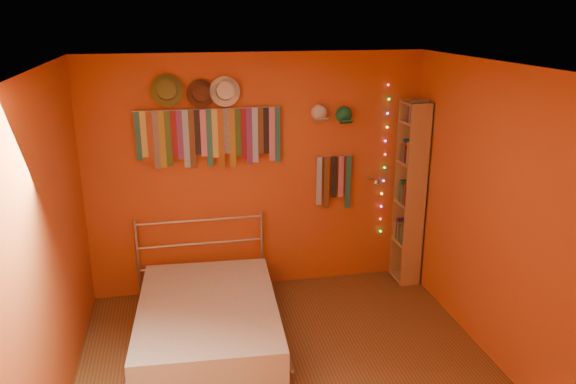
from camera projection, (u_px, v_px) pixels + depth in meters
ground at (292, 380)px, 4.59m from camera, size 3.50×3.50×0.00m
back_wall at (258, 175)px, 5.84m from camera, size 3.50×0.02×2.50m
right_wall at (504, 222)px, 4.54m from camera, size 0.02×3.50×2.50m
left_wall at (45, 258)px, 3.87m from camera, size 0.02×3.50×2.50m
ceiling at (293, 69)px, 3.82m from camera, size 3.50×3.50×0.02m
tie_rack at (210, 135)px, 5.54m from camera, size 1.45×0.03×0.60m
small_tie_rack at (334, 179)px, 5.96m from camera, size 0.40×0.03×0.59m
fedora_olive at (167, 90)px, 5.30m from camera, size 0.31×0.17×0.31m
fedora_brown at (201, 94)px, 5.38m from camera, size 0.28×0.15×0.27m
fedora_white at (225, 91)px, 5.41m from camera, size 0.30×0.16×0.29m
cap_white at (319, 113)px, 5.71m from camera, size 0.17×0.22×0.17m
cap_green at (344, 115)px, 5.78m from camera, size 0.18×0.22×0.18m
fairy_lights at (384, 161)px, 6.04m from camera, size 0.05×0.02×1.65m
reading_lamp at (375, 182)px, 5.88m from camera, size 0.07×0.29×0.09m
bookshelf at (414, 193)px, 6.02m from camera, size 0.25×0.34×2.00m
bed at (208, 320)px, 5.09m from camera, size 1.42×1.85×0.88m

